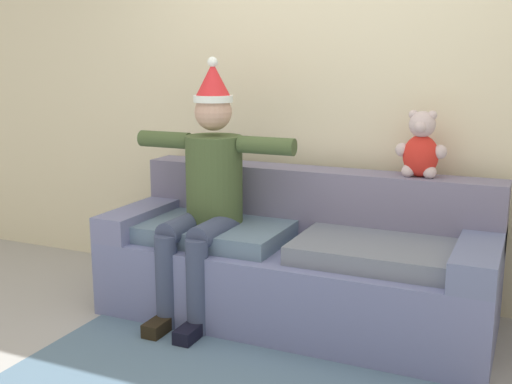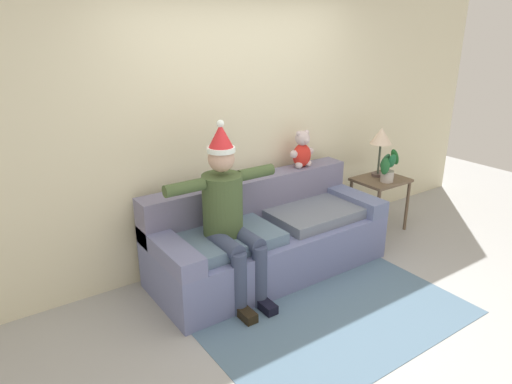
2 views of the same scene
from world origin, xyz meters
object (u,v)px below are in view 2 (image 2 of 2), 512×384
Objects in this scene: person_seated at (229,212)px; table_lamp at (381,138)px; teddy_bear at (302,151)px; couch at (267,237)px; side_table at (380,187)px; potted_plant at (388,167)px.

person_seated reaches higher than table_lamp.
teddy_bear is at bearing 170.73° from table_lamp.
couch reaches higher than side_table.
potted_plant is at bearing -3.35° from couch.
potted_plant is (-0.07, -0.20, -0.26)m from table_lamp.
teddy_bear is 1.02m from potted_plant.
person_seated reaches higher than side_table.
person_seated is at bearing -172.78° from table_lamp.
teddy_bear reaches higher than side_table.
table_lamp is at bearing 69.62° from potted_plant.
couch is at bearing 176.65° from potted_plant.
teddy_bear reaches higher than potted_plant.
potted_plant reaches higher than side_table.
person_seated is at bearing -162.18° from couch.
couch is 3.68× the size of side_table.
side_table is 1.66× the size of potted_plant.
table_lamp reaches higher than potted_plant.
couch is 1.78m from table_lamp.
person_seated is 2.18m from table_lamp.
side_table is 0.54m from table_lamp.
person_seated is 4.15× the size of potted_plant.
person_seated reaches higher than teddy_bear.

